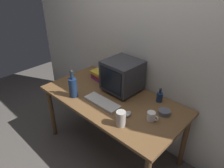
{
  "coord_description": "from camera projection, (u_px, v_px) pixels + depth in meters",
  "views": [
    {
      "loc": [
        1.33,
        -1.4,
        2.03
      ],
      "look_at": [
        0.0,
        0.0,
        0.94
      ],
      "focal_mm": 33.29,
      "sensor_mm": 36.0,
      "label": 1
    }
  ],
  "objects": [
    {
      "name": "back_wall",
      "position": [
        141.0,
        45.0,
        2.36
      ],
      "size": [
        4.0,
        0.08,
        2.5
      ],
      "primitive_type": "cube",
      "color": "silver",
      "rests_on": "ground"
    },
    {
      "name": "ground_plane",
      "position": [
        112.0,
        147.0,
        2.68
      ],
      "size": [
        6.0,
        6.0,
        0.0
      ],
      "primitive_type": "plane",
      "color": "#56514C"
    },
    {
      "name": "desk",
      "position": [
        112.0,
        104.0,
        2.34
      ],
      "size": [
        1.62,
        0.84,
        0.76
      ],
      "color": "brown",
      "rests_on": "ground"
    },
    {
      "name": "book_stack",
      "position": [
        99.0,
        75.0,
        2.67
      ],
      "size": [
        0.23,
        0.18,
        0.11
      ],
      "color": "#843893",
      "rests_on": "desk"
    },
    {
      "name": "keyboard",
      "position": [
        102.0,
        102.0,
        2.21
      ],
      "size": [
        0.42,
        0.15,
        0.02
      ],
      "primitive_type": "cube",
      "rotation": [
        0.0,
        0.0,
        0.0
      ],
      "color": "beige",
      "rests_on": "desk"
    },
    {
      "name": "bottle_tall",
      "position": [
        73.0,
        87.0,
        2.28
      ],
      "size": [
        0.09,
        0.09,
        0.32
      ],
      "color": "navy",
      "rests_on": "desk"
    },
    {
      "name": "cd_spindle",
      "position": [
        164.0,
        112.0,
        2.04
      ],
      "size": [
        0.12,
        0.12,
        0.04
      ],
      "primitive_type": "cylinder",
      "color": "#595B66",
      "rests_on": "desk"
    },
    {
      "name": "bottle_short",
      "position": [
        160.0,
        97.0,
        2.22
      ],
      "size": [
        0.07,
        0.07,
        0.16
      ],
      "color": "navy",
      "rests_on": "desk"
    },
    {
      "name": "mug",
      "position": [
        151.0,
        116.0,
        1.95
      ],
      "size": [
        0.12,
        0.08,
        0.09
      ],
      "color": "white",
      "rests_on": "desk"
    },
    {
      "name": "crt_monitor",
      "position": [
        122.0,
        76.0,
        2.36
      ],
      "size": [
        0.39,
        0.39,
        0.37
      ],
      "color": "#333338",
      "rests_on": "desk"
    },
    {
      "name": "computer_mouse",
      "position": [
        128.0,
        114.0,
        2.03
      ],
      "size": [
        0.08,
        0.11,
        0.04
      ],
      "primitive_type": "ellipsoid",
      "rotation": [
        0.0,
        0.0,
        0.22
      ],
      "color": "beige",
      "rests_on": "desk"
    },
    {
      "name": "metal_canister",
      "position": [
        121.0,
        119.0,
        1.87
      ],
      "size": [
        0.09,
        0.09,
        0.15
      ],
      "primitive_type": "cylinder",
      "color": "#B7B2A8",
      "rests_on": "desk"
    }
  ]
}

